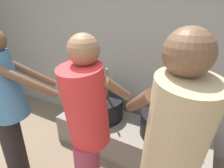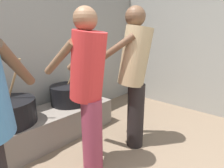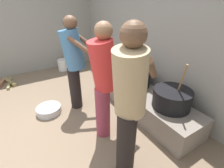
# 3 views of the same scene
# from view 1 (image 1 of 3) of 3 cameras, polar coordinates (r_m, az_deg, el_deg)

# --- Properties ---
(block_enclosure_rear) EXTENTS (5.76, 0.20, 2.17)m
(block_enclosure_rear) POSITION_cam_1_polar(r_m,az_deg,el_deg) (2.55, 3.05, 8.58)
(block_enclosure_rear) COLOR gray
(block_enclosure_rear) RESTS_ON ground_plane
(hearth_ledge) EXTENTS (1.86, 0.60, 0.37)m
(hearth_ledge) POSITION_cam_1_polar(r_m,az_deg,el_deg) (2.38, 5.09, -16.85)
(hearth_ledge) COLOR slate
(hearth_ledge) RESTS_ON ground_plane
(cooking_pot_main) EXTENTS (0.59, 0.59, 0.72)m
(cooking_pot_main) POSITION_cam_1_polar(r_m,az_deg,el_deg) (2.37, -3.72, -7.41)
(cooking_pot_main) COLOR black
(cooking_pot_main) RESTS_ON hearth_ledge
(cooking_pot_secondary) EXTENTS (0.54, 0.54, 0.72)m
(cooking_pot_secondary) POSITION_cam_1_polar(r_m,az_deg,el_deg) (2.13, 16.49, -12.24)
(cooking_pot_secondary) COLOR black
(cooking_pot_secondary) RESTS_ON hearth_ledge
(cook_in_red_shirt) EXTENTS (0.36, 0.66, 1.56)m
(cook_in_red_shirt) POSITION_cam_1_polar(r_m,az_deg,el_deg) (1.37, -7.84, -13.30)
(cook_in_red_shirt) COLOR #8C3347
(cook_in_red_shirt) RESTS_ON ground_plane
(cook_in_blue_shirt) EXTENTS (0.67, 0.70, 1.57)m
(cook_in_blue_shirt) POSITION_cam_1_polar(r_m,az_deg,el_deg) (1.90, -30.51, -5.53)
(cook_in_blue_shirt) COLOR black
(cook_in_blue_shirt) RESTS_ON ground_plane
(cook_in_tan_shirt) EXTENTS (0.65, 0.73, 1.63)m
(cook_in_tan_shirt) POSITION_cam_1_polar(r_m,az_deg,el_deg) (1.09, 18.42, -22.31)
(cook_in_tan_shirt) COLOR black
(cook_in_tan_shirt) RESTS_ON ground_plane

